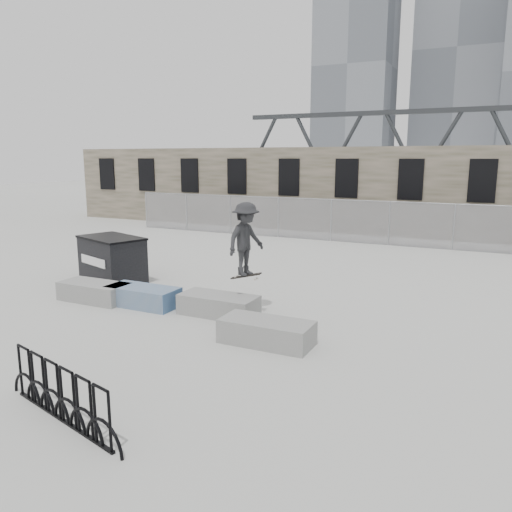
{
  "coord_description": "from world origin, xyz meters",
  "views": [
    {
      "loc": [
        7.13,
        -10.43,
        3.95
      ],
      "look_at": [
        1.28,
        1.62,
        1.3
      ],
      "focal_mm": 35.0,
      "sensor_mm": 36.0,
      "label": 1
    }
  ],
  "objects_px": {
    "planter_center_left": "(143,296)",
    "dumpster": "(112,259)",
    "planter_offset": "(267,331)",
    "bike_rack": "(60,394)",
    "planter_center_right": "(219,304)",
    "skateboarder": "(246,239)",
    "planter_far_left": "(94,291)"
  },
  "relations": [
    {
      "from": "planter_center_left",
      "to": "planter_center_right",
      "type": "xyz_separation_m",
      "value": [
        2.26,
        0.2,
        0.0
      ]
    },
    {
      "from": "planter_center_right",
      "to": "dumpster",
      "type": "height_order",
      "value": "dumpster"
    },
    {
      "from": "planter_center_right",
      "to": "planter_far_left",
      "type": "bearing_deg",
      "value": -173.97
    },
    {
      "from": "planter_center_left",
      "to": "planter_center_right",
      "type": "distance_m",
      "value": 2.27
    },
    {
      "from": "planter_offset",
      "to": "bike_rack",
      "type": "relative_size",
      "value": 0.66
    },
    {
      "from": "planter_center_left",
      "to": "dumpster",
      "type": "bearing_deg",
      "value": 145.57
    },
    {
      "from": "planter_offset",
      "to": "planter_center_right",
      "type": "bearing_deg",
      "value": 146.32
    },
    {
      "from": "planter_offset",
      "to": "bike_rack",
      "type": "height_order",
      "value": "bike_rack"
    },
    {
      "from": "planter_far_left",
      "to": "planter_center_right",
      "type": "distance_m",
      "value": 3.8
    },
    {
      "from": "planter_offset",
      "to": "skateboarder",
      "type": "height_order",
      "value": "skateboarder"
    },
    {
      "from": "planter_center_left",
      "to": "planter_offset",
      "type": "height_order",
      "value": "same"
    },
    {
      "from": "planter_center_left",
      "to": "skateboarder",
      "type": "height_order",
      "value": "skateboarder"
    },
    {
      "from": "planter_center_left",
      "to": "dumpster",
      "type": "relative_size",
      "value": 0.79
    },
    {
      "from": "planter_far_left",
      "to": "dumpster",
      "type": "height_order",
      "value": "dumpster"
    },
    {
      "from": "planter_center_left",
      "to": "planter_offset",
      "type": "relative_size",
      "value": 1.0
    },
    {
      "from": "planter_offset",
      "to": "skateboarder",
      "type": "distance_m",
      "value": 2.79
    },
    {
      "from": "planter_center_right",
      "to": "dumpster",
      "type": "xyz_separation_m",
      "value": [
        -4.88,
        1.6,
        0.45
      ]
    },
    {
      "from": "planter_offset",
      "to": "dumpster",
      "type": "bearing_deg",
      "value": 157.05
    },
    {
      "from": "planter_far_left",
      "to": "planter_offset",
      "type": "distance_m",
      "value": 5.79
    },
    {
      "from": "planter_center_right",
      "to": "bike_rack",
      "type": "relative_size",
      "value": 0.66
    },
    {
      "from": "planter_center_left",
      "to": "planter_center_right",
      "type": "relative_size",
      "value": 1.0
    },
    {
      "from": "dumpster",
      "to": "planter_center_right",
      "type": "bearing_deg",
      "value": 0.95
    },
    {
      "from": "bike_rack",
      "to": "planter_far_left",
      "type": "bearing_deg",
      "value": 129.42
    },
    {
      "from": "dumpster",
      "to": "bike_rack",
      "type": "bearing_deg",
      "value": -34.21
    },
    {
      "from": "planter_far_left",
      "to": "planter_offset",
      "type": "xyz_separation_m",
      "value": [
        5.72,
        -0.89,
        0.0
      ]
    },
    {
      "from": "planter_center_right",
      "to": "dumpster",
      "type": "distance_m",
      "value": 5.15
    },
    {
      "from": "bike_rack",
      "to": "skateboarder",
      "type": "height_order",
      "value": "skateboarder"
    },
    {
      "from": "planter_far_left",
      "to": "planter_offset",
      "type": "height_order",
      "value": "same"
    },
    {
      "from": "planter_center_left",
      "to": "planter_offset",
      "type": "bearing_deg",
      "value": -14.56
    },
    {
      "from": "planter_far_left",
      "to": "planter_center_left",
      "type": "distance_m",
      "value": 1.54
    },
    {
      "from": "planter_center_left",
      "to": "dumpster",
      "type": "height_order",
      "value": "dumpster"
    },
    {
      "from": "planter_far_left",
      "to": "dumpster",
      "type": "distance_m",
      "value": 2.32
    }
  ]
}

